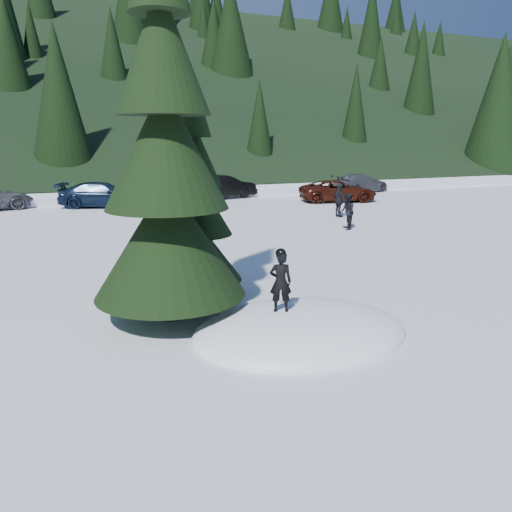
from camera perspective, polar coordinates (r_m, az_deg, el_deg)
name	(u,v)px	position (r m, az deg, el deg)	size (l,w,h in m)	color
ground	(300,333)	(10.24, 5.10, -8.74)	(200.00, 200.00, 0.00)	white
snow_mound	(300,333)	(10.24, 5.10, -8.74)	(4.48, 3.52, 0.96)	white
forest_hillside	(76,57)	(63.11, -19.91, 20.57)	(200.00, 60.00, 25.00)	black
spruce_tall	(166,164)	(10.42, -10.26, 10.27)	(3.20, 3.20, 8.60)	black
spruce_short	(196,212)	(12.14, -6.89, 5.04)	(2.20, 2.20, 5.37)	black
child_skier	(281,282)	(9.84, 2.83, -2.97)	(0.44, 0.29, 1.20)	black
adult_0	(347,211)	(21.61, 10.36, 5.03)	(0.76, 0.59, 1.55)	black
adult_1	(339,201)	(24.95, 9.49, 6.21)	(0.93, 0.39, 1.59)	black
car_3	(103,195)	(29.49, -17.10, 6.71)	(1.96, 4.81, 1.40)	black
car_4	(181,199)	(26.99, -8.58, 6.42)	(1.47, 3.65, 1.24)	gray
car_5	(222,187)	(32.18, -3.96, 7.90)	(1.62, 4.65, 1.53)	black
car_6	(338,191)	(31.09, 9.35, 7.35)	(2.15, 4.66, 1.29)	#38130A
car_7	(360,183)	(36.73, 11.85, 8.17)	(1.84, 4.52, 1.31)	#424449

